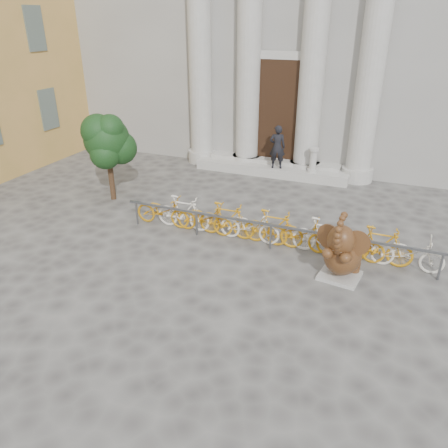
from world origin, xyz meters
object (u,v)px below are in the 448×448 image
at_px(tree, 107,141).
at_px(pedestrian, 277,147).
at_px(bike_rack, 273,228).
at_px(elephant_statue, 342,254).

xyz_separation_m(tree, pedestrian, (4.49, 4.26, -0.84)).
distance_m(bike_rack, pedestrian, 5.63).
bearing_deg(elephant_statue, tree, 172.74).
bearing_deg(pedestrian, bike_rack, 90.66).
xyz_separation_m(elephant_statue, bike_rack, (-1.94, 1.03, -0.16)).
bearing_deg(elephant_statue, bike_rack, 160.16).
height_order(bike_rack, tree, tree).
bearing_deg(pedestrian, elephant_statue, 103.47).
relative_size(elephant_statue, tree, 0.63).
bearing_deg(tree, pedestrian, 43.52).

